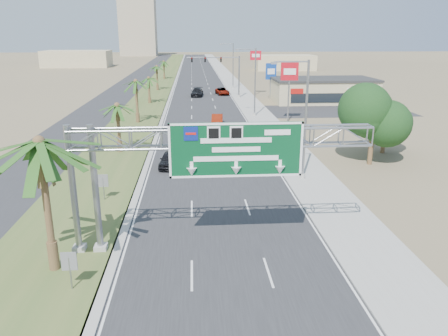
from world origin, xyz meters
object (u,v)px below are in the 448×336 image
object	(u,v)px
car_right_lane	(222,91)
pole_sign_red_far	(256,59)
pole_sign_blue	(271,73)
palm_near	(39,143)
signal_mast	(229,73)
store_building	(323,91)
sign_gantry	(207,148)
car_mid_lane	(217,120)
car_far	(197,92)
pole_sign_red_near	(289,75)
car_left_lane	(170,160)

from	to	relation	value
car_right_lane	pole_sign_red_far	world-z (taller)	pole_sign_red_far
pole_sign_blue	pole_sign_red_far	distance (m)	6.70
palm_near	pole_sign_red_far	size ratio (longest dim) A/B	0.93
signal_mast	store_building	world-z (taller)	signal_mast
signal_mast	sign_gantry	bearing A→B (deg)	-95.74
car_mid_lane	pole_sign_red_far	distance (m)	31.91
car_right_lane	pole_sign_blue	bearing A→B (deg)	-47.54
store_building	pole_sign_red_far	xyz separation A→B (m)	(-11.11, 9.78, 5.09)
palm_near	car_far	size ratio (longest dim) A/B	1.53
palm_near	car_mid_lane	xyz separation A→B (m)	(10.70, 37.96, -6.22)
palm_near	car_mid_lane	distance (m)	39.93
sign_gantry	car_far	size ratio (longest dim) A/B	3.07
palm_near	car_mid_lane	size ratio (longest dim) A/B	1.94
car_mid_lane	pole_sign_red_near	distance (m)	11.72
car_left_lane	car_right_lane	xyz separation A→B (m)	(8.33, 50.50, -0.03)
signal_mast	pole_sign_blue	distance (m)	8.13
sign_gantry	car_far	bearing A→B (deg)	89.84
sign_gantry	pole_sign_red_near	distance (m)	39.42
sign_gantry	car_right_lane	size ratio (longest dim) A/B	3.40
sign_gantry	car_far	distance (m)	65.20
store_building	pole_sign_blue	size ratio (longest dim) A/B	2.60
sign_gantry	car_mid_lane	size ratio (longest dim) A/B	3.89
store_building	pole_sign_red_near	size ratio (longest dim) A/B	2.14
sign_gantry	car_left_lane	bearing A→B (deg)	100.15
store_building	car_far	xyz separation A→B (m)	(-22.89, 8.92, -1.21)
pole_sign_red_far	sign_gantry	bearing A→B (deg)	-100.28
signal_mast	car_far	xyz separation A→B (m)	(-6.06, 2.94, -4.06)
signal_mast	car_far	distance (m)	7.86
car_left_lane	pole_sign_blue	size ratio (longest dim) A/B	0.60
palm_near	pole_sign_red_far	distance (m)	70.69
pole_sign_red_near	pole_sign_red_far	xyz separation A→B (m)	(-0.68, 28.51, 0.52)
palm_near	car_right_lane	distance (m)	70.58
car_left_lane	pole_sign_blue	xyz separation A→B (m)	(17.03, 43.29, 4.29)
car_mid_lane	pole_sign_red_near	size ratio (longest dim) A/B	0.51
car_right_lane	store_building	bearing A→B (deg)	-39.71
sign_gantry	car_far	world-z (taller)	sign_gantry
signal_mast	pole_sign_red_near	bearing A→B (deg)	-75.50
car_left_lane	car_far	xyz separation A→B (m)	(3.14, 48.43, 0.08)
palm_near	signal_mast	size ratio (longest dim) A/B	0.81
car_mid_lane	pole_sign_blue	world-z (taller)	pole_sign_blue
car_far	pole_sign_red_near	distance (m)	30.87
pole_sign_red_far	pole_sign_red_near	bearing A→B (deg)	-88.64
signal_mast	pole_sign_red_far	bearing A→B (deg)	33.66
pole_sign_red_near	pole_sign_blue	xyz separation A→B (m)	(1.44, 22.51, -1.58)
car_left_lane	car_mid_lane	xyz separation A→B (m)	(5.53, 19.47, -0.00)
pole_sign_blue	car_left_lane	bearing A→B (deg)	-111.47
pole_sign_red_near	pole_sign_blue	world-z (taller)	pole_sign_red_near
car_right_lane	pole_sign_red_near	distance (m)	31.16
palm_near	car_mid_lane	world-z (taller)	palm_near
pole_sign_blue	car_mid_lane	bearing A→B (deg)	-115.77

